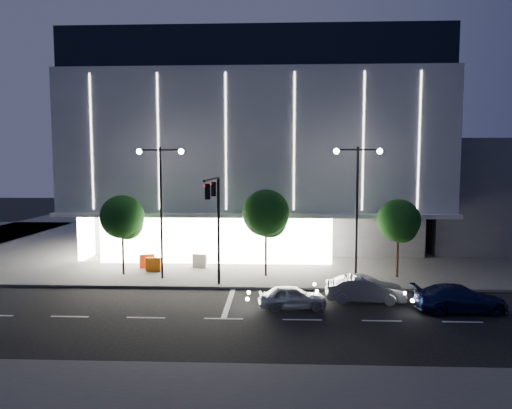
{
  "coord_description": "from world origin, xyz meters",
  "views": [
    {
      "loc": [
        4.57,
        -24.05,
        7.87
      ],
      "look_at": [
        3.27,
        8.2,
        5.0
      ],
      "focal_mm": 32.0,
      "sensor_mm": 36.0,
      "label": 1
    }
  ],
  "objects_px": {
    "tree_left": "(123,219)",
    "barrier_b": "(200,261)",
    "tree_mid": "(266,216)",
    "car_lead": "(292,297)",
    "street_lamp_east": "(357,193)",
    "tree_right": "(399,223)",
    "street_lamp_west": "(161,193)",
    "car_third": "(460,298)",
    "car_second": "(365,289)",
    "traffic_mast": "(215,211)",
    "barrier_a": "(154,265)",
    "barrier_c": "(147,261)"
  },
  "relations": [
    {
      "from": "tree_left",
      "to": "barrier_a",
      "type": "xyz_separation_m",
      "value": [
        1.87,
        0.89,
        -3.38
      ]
    },
    {
      "from": "traffic_mast",
      "to": "car_third",
      "type": "distance_m",
      "value": 14.52
    },
    {
      "from": "street_lamp_east",
      "to": "tree_right",
      "type": "height_order",
      "value": "street_lamp_east"
    },
    {
      "from": "street_lamp_west",
      "to": "tree_right",
      "type": "relative_size",
      "value": 1.63
    },
    {
      "from": "tree_mid",
      "to": "traffic_mast",
      "type": "bearing_deg",
      "value": -129.42
    },
    {
      "from": "tree_right",
      "to": "car_lead",
      "type": "distance_m",
      "value": 10.54
    },
    {
      "from": "car_third",
      "to": "car_lead",
      "type": "bearing_deg",
      "value": 87.61
    },
    {
      "from": "car_third",
      "to": "car_second",
      "type": "bearing_deg",
      "value": 70.57
    },
    {
      "from": "tree_left",
      "to": "car_lead",
      "type": "xyz_separation_m",
      "value": [
        11.54,
        -6.7,
        -3.4
      ]
    },
    {
      "from": "street_lamp_west",
      "to": "barrier_b",
      "type": "distance_m",
      "value": 6.58
    },
    {
      "from": "street_lamp_east",
      "to": "tree_right",
      "type": "bearing_deg",
      "value": 18.63
    },
    {
      "from": "car_second",
      "to": "car_third",
      "type": "distance_m",
      "value": 4.97
    },
    {
      "from": "car_lead",
      "to": "barrier_c",
      "type": "distance_m",
      "value": 13.65
    },
    {
      "from": "tree_left",
      "to": "car_lead",
      "type": "bearing_deg",
      "value": -30.16
    },
    {
      "from": "tree_left",
      "to": "tree_mid",
      "type": "xyz_separation_m",
      "value": [
        10.0,
        0.0,
        0.3
      ]
    },
    {
      "from": "street_lamp_east",
      "to": "barrier_a",
      "type": "bearing_deg",
      "value": 172.28
    },
    {
      "from": "car_second",
      "to": "barrier_c",
      "type": "height_order",
      "value": "car_second"
    },
    {
      "from": "tree_mid",
      "to": "barrier_c",
      "type": "height_order",
      "value": "tree_mid"
    },
    {
      "from": "tree_left",
      "to": "barrier_b",
      "type": "xyz_separation_m",
      "value": [
        4.98,
        2.32,
        -3.38
      ]
    },
    {
      "from": "tree_mid",
      "to": "tree_right",
      "type": "distance_m",
      "value": 9.01
    },
    {
      "from": "car_second",
      "to": "barrier_a",
      "type": "height_order",
      "value": "car_second"
    },
    {
      "from": "car_lead",
      "to": "barrier_b",
      "type": "relative_size",
      "value": 3.36
    },
    {
      "from": "street_lamp_west",
      "to": "barrier_a",
      "type": "xyz_separation_m",
      "value": [
        -1.11,
        1.91,
        -5.31
      ]
    },
    {
      "from": "street_lamp_west",
      "to": "car_third",
      "type": "bearing_deg",
      "value": -18.41
    },
    {
      "from": "tree_mid",
      "to": "car_second",
      "type": "bearing_deg",
      "value": -42.76
    },
    {
      "from": "street_lamp_west",
      "to": "car_second",
      "type": "height_order",
      "value": "street_lamp_west"
    },
    {
      "from": "tree_mid",
      "to": "barrier_b",
      "type": "distance_m",
      "value": 6.65
    },
    {
      "from": "barrier_c",
      "to": "car_lead",
      "type": "bearing_deg",
      "value": -63.58
    },
    {
      "from": "street_lamp_west",
      "to": "car_second",
      "type": "relative_size",
      "value": 2.02
    },
    {
      "from": "traffic_mast",
      "to": "street_lamp_west",
      "type": "bearing_deg",
      "value": 146.35
    },
    {
      "from": "car_third",
      "to": "barrier_c",
      "type": "xyz_separation_m",
      "value": [
        -19.41,
        8.9,
        -0.06
      ]
    },
    {
      "from": "street_lamp_west",
      "to": "car_third",
      "type": "height_order",
      "value": "street_lamp_west"
    },
    {
      "from": "street_lamp_east",
      "to": "car_third",
      "type": "xyz_separation_m",
      "value": [
        4.5,
        -5.83,
        -5.25
      ]
    },
    {
      "from": "car_second",
      "to": "barrier_b",
      "type": "relative_size",
      "value": 4.05
    },
    {
      "from": "street_lamp_west",
      "to": "tree_right",
      "type": "xyz_separation_m",
      "value": [
        16.03,
        1.02,
        -2.07
      ]
    },
    {
      "from": "street_lamp_west",
      "to": "barrier_b",
      "type": "height_order",
      "value": "street_lamp_west"
    },
    {
      "from": "street_lamp_east",
      "to": "barrier_c",
      "type": "xyz_separation_m",
      "value": [
        -14.91,
        3.07,
        -5.31
      ]
    },
    {
      "from": "tree_right",
      "to": "barrier_b",
      "type": "relative_size",
      "value": 5.01
    },
    {
      "from": "street_lamp_east",
      "to": "car_lead",
      "type": "xyz_separation_m",
      "value": [
        -4.43,
        -5.68,
        -5.33
      ]
    },
    {
      "from": "tree_left",
      "to": "car_third",
      "type": "distance_m",
      "value": 21.84
    },
    {
      "from": "street_lamp_east",
      "to": "barrier_a",
      "type": "distance_m",
      "value": 15.19
    },
    {
      "from": "street_lamp_west",
      "to": "tree_left",
      "type": "bearing_deg",
      "value": 161.06
    },
    {
      "from": "street_lamp_east",
      "to": "barrier_c",
      "type": "relative_size",
      "value": 8.18
    },
    {
      "from": "tree_right",
      "to": "barrier_c",
      "type": "bearing_deg",
      "value": 173.48
    },
    {
      "from": "car_third",
      "to": "barrier_b",
      "type": "xyz_separation_m",
      "value": [
        -15.5,
        9.16,
        -0.06
      ]
    },
    {
      "from": "tree_mid",
      "to": "car_lead",
      "type": "distance_m",
      "value": 7.81
    },
    {
      "from": "tree_left",
      "to": "barrier_a",
      "type": "bearing_deg",
      "value": 25.52
    },
    {
      "from": "traffic_mast",
      "to": "barrier_a",
      "type": "xyz_separation_m",
      "value": [
        -5.11,
        4.57,
        -4.38
      ]
    },
    {
      "from": "tree_right",
      "to": "car_second",
      "type": "distance_m",
      "value": 6.98
    },
    {
      "from": "car_third",
      "to": "barrier_c",
      "type": "height_order",
      "value": "car_third"
    }
  ]
}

